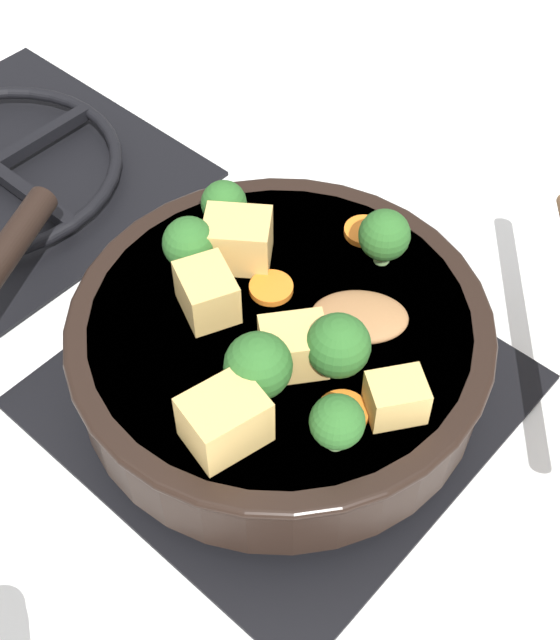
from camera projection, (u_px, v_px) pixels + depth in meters
name	position (u px, v px, depth m)	size (l,w,h in m)	color
ground_plane	(280.00, 391.00, 0.69)	(2.40, 2.40, 0.00)	silver
front_burner_grate	(280.00, 382.00, 0.68)	(0.31, 0.31, 0.03)	black
skillet_pan	(277.00, 343.00, 0.64)	(0.32, 0.40, 0.06)	black
wooden_spoon	(497.00, 322.00, 0.61)	(0.25, 0.25, 0.02)	olive
tofu_cube_center_large	(396.00, 398.00, 0.56)	(0.04, 0.03, 0.03)	tan
tofu_cube_near_handle	(238.00, 240.00, 0.65)	(0.05, 0.04, 0.04)	tan
tofu_cube_east_chunk	(294.00, 347.00, 0.59)	(0.04, 0.03, 0.03)	tan
tofu_cube_west_chunk	(207.00, 293.00, 0.62)	(0.04, 0.03, 0.03)	tan
tofu_cube_back_piece	(225.00, 420.00, 0.55)	(0.05, 0.04, 0.04)	tan
broccoli_floret_near_spoon	(384.00, 236.00, 0.64)	(0.04, 0.04, 0.05)	#709956
broccoli_floret_center_top	(224.00, 204.00, 0.66)	(0.03, 0.03, 0.04)	#709956
broccoli_floret_east_rim	(258.00, 366.00, 0.56)	(0.04, 0.04, 0.05)	#709956
broccoli_floret_west_rim	(337.00, 422.00, 0.54)	(0.03, 0.03, 0.04)	#709956
broccoli_floret_north_edge	(189.00, 244.00, 0.63)	(0.04, 0.04, 0.05)	#709956
broccoli_floret_south_cluster	(338.00, 346.00, 0.57)	(0.04, 0.04, 0.05)	#709956
carrot_slice_orange_thin	(365.00, 231.00, 0.68)	(0.03, 0.03, 0.01)	orange
carrot_slice_near_center	(343.00, 413.00, 0.57)	(0.03, 0.03, 0.01)	orange
carrot_slice_edge_slice	(271.00, 288.00, 0.64)	(0.03, 0.03, 0.01)	orange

